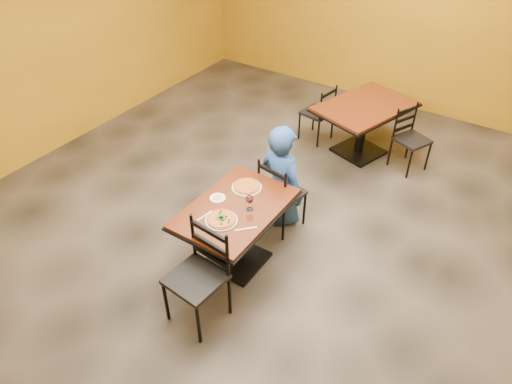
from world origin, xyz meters
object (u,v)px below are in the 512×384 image
Objects in this scene: chair_main_far at (282,193)px; diner at (282,174)px; table_main at (236,222)px; table_second at (364,117)px; pizza_main at (221,219)px; wine_glass at (250,202)px; chair_main_near at (196,279)px; plate_main at (221,220)px; side_plate at (218,198)px; pizza_far at (247,186)px; plate_far at (247,187)px; chair_second_left at (317,113)px; chair_second_right at (412,140)px.

diner reaches higher than chair_main_far.
chair_main_far is at bearing 83.61° from table_main.
table_second is 2.98m from pizza_main.
table_main is at bearing -160.77° from wine_glass.
chair_main_near reaches higher than plate_main.
wine_glass is (0.36, 0.04, 0.08)m from side_plate.
table_second is at bearing 85.99° from plate_main.
table_second is 9.62× the size of side_plate.
chair_main_near is at bearing 107.82° from diner.
table_second is 2.69m from wine_glass.
pizza_far is at bearing 96.26° from diner.
plate_far is 1.72× the size of wine_glass.
chair_second_left is at bearing 103.13° from wine_glass.
chair_main_far is (0.09, 0.77, -0.10)m from table_main.
diner reaches higher than chair_second_left.
table_second is 8.55× the size of wine_glass.
diner is 1.16m from pizza_main.
table_main is at bearing -94.52° from table_second.
wine_glass is at bearing 113.07° from diner.
table_main is 3.97× the size of plate_far.
diner is (-0.09, 0.14, 0.15)m from chair_main_far.
chair_second_left is at bearing 104.88° from chair_main_near.
table_main is at bearing 91.76° from pizza_main.
plate_far reaches higher than table_second.
chair_second_left is at bearing 114.75° from chair_second_right.
plate_main is at bearing -94.01° from table_second.
plate_main is 1.00× the size of plate_far.
chair_main_far reaches higher than table_second.
chair_second_left is at bearing -63.88° from chair_main_far.
chair_main_far is 1.07× the size of chair_second_left.
table_main is 0.79m from chair_main_near.
chair_main_near is 3.26× the size of plate_main.
chair_main_near is 0.61m from plate_main.
pizza_far is at bearing 180.00° from plate_far.
chair_second_right is 3.03× the size of pizza_main.
chair_main_near is at bearing -79.87° from pizza_far.
plate_main is (-0.11, 0.54, 0.25)m from chair_main_near.
diner is at bearing 99.26° from wine_glass.
side_plate is at bearing 89.95° from diner.
chair_main_near is 3.56m from chair_second_left.
diner reaches higher than wine_glass.
table_main is 4.39× the size of pizza_far.
side_plate is (-0.44, -2.72, 0.19)m from table_second.
chair_main_far is at bearing 93.91° from wine_glass.
chair_second_right is 4.78× the size of wine_glass.
chair_second_left is (-0.60, 3.51, -0.08)m from chair_main_near.
chair_second_right is at bearing -103.13° from diner.
plate_far is 0.02m from pizza_far.
chair_second_right is at bearing -103.34° from chair_main_far.
chair_second_right is 2.63m from plate_far.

